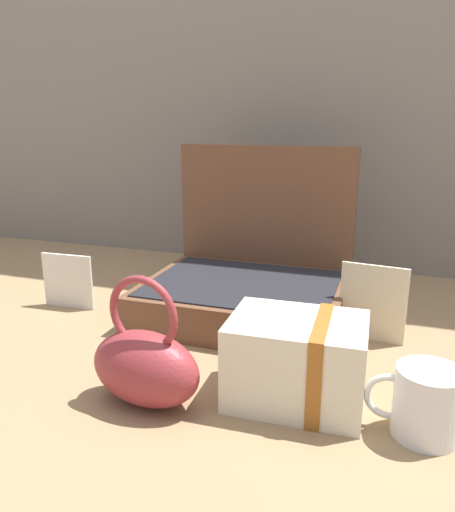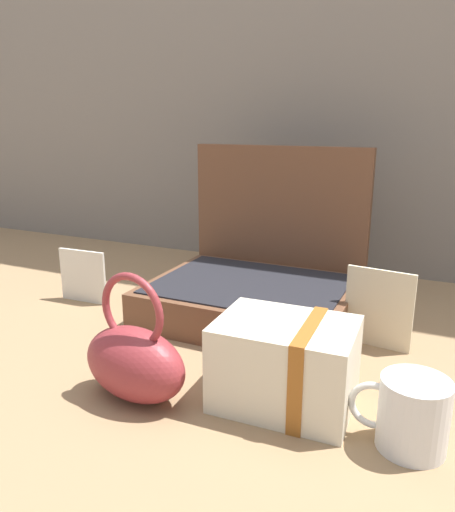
{
  "view_description": "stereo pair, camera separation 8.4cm",
  "coord_description": "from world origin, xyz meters",
  "px_view_note": "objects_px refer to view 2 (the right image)",
  "views": [
    {
      "loc": [
        0.24,
        -0.78,
        0.4
      ],
      "look_at": [
        -0.02,
        -0.02,
        0.17
      ],
      "focal_mm": 34.4,
      "sensor_mm": 36.0,
      "label": 1
    },
    {
      "loc": [
        0.32,
        -0.75,
        0.4
      ],
      "look_at": [
        -0.02,
        -0.02,
        0.17
      ],
      "focal_mm": 34.4,
      "sensor_mm": 36.0,
      "label": 2
    }
  ],
  "objects_px": {
    "open_suitcase": "(258,279)",
    "teal_pouch_handbag": "(135,360)",
    "cream_toiletry_bag": "(287,364)",
    "coffee_mug": "(411,414)",
    "poster_card_right": "(379,309)",
    "info_card_left": "(83,276)"
  },
  "relations": [
    {
      "from": "open_suitcase",
      "to": "teal_pouch_handbag",
      "type": "height_order",
      "value": "open_suitcase"
    },
    {
      "from": "open_suitcase",
      "to": "cream_toiletry_bag",
      "type": "distance_m",
      "value": 0.36
    },
    {
      "from": "coffee_mug",
      "to": "poster_card_right",
      "type": "distance_m",
      "value": 0.29
    },
    {
      "from": "open_suitcase",
      "to": "cream_toiletry_bag",
      "type": "relative_size",
      "value": 2.05
    },
    {
      "from": "teal_pouch_handbag",
      "to": "coffee_mug",
      "type": "relative_size",
      "value": 1.58
    },
    {
      "from": "open_suitcase",
      "to": "info_card_left",
      "type": "xyz_separation_m",
      "value": [
        -0.38,
        -0.11,
        -0.01
      ]
    },
    {
      "from": "teal_pouch_handbag",
      "to": "info_card_left",
      "type": "height_order",
      "value": "teal_pouch_handbag"
    },
    {
      "from": "cream_toiletry_bag",
      "to": "poster_card_right",
      "type": "distance_m",
      "value": 0.26
    },
    {
      "from": "cream_toiletry_bag",
      "to": "info_card_left",
      "type": "height_order",
      "value": "cream_toiletry_bag"
    },
    {
      "from": "open_suitcase",
      "to": "coffee_mug",
      "type": "distance_m",
      "value": 0.48
    },
    {
      "from": "open_suitcase",
      "to": "teal_pouch_handbag",
      "type": "bearing_deg",
      "value": -95.65
    },
    {
      "from": "open_suitcase",
      "to": "teal_pouch_handbag",
      "type": "distance_m",
      "value": 0.4
    },
    {
      "from": "teal_pouch_handbag",
      "to": "info_card_left",
      "type": "relative_size",
      "value": 1.62
    },
    {
      "from": "poster_card_right",
      "to": "open_suitcase",
      "type": "bearing_deg",
      "value": 172.24
    },
    {
      "from": "cream_toiletry_bag",
      "to": "coffee_mug",
      "type": "xyz_separation_m",
      "value": [
        0.17,
        -0.03,
        -0.02
      ]
    },
    {
      "from": "poster_card_right",
      "to": "cream_toiletry_bag",
      "type": "bearing_deg",
      "value": -103.08
    },
    {
      "from": "open_suitcase",
      "to": "coffee_mug",
      "type": "xyz_separation_m",
      "value": [
        0.34,
        -0.34,
        -0.03
      ]
    },
    {
      "from": "cream_toiletry_bag",
      "to": "poster_card_right",
      "type": "xyz_separation_m",
      "value": [
        0.09,
        0.25,
        0.01
      ]
    },
    {
      "from": "teal_pouch_handbag",
      "to": "info_card_left",
      "type": "xyz_separation_m",
      "value": [
        -0.34,
        0.28,
        -0.0
      ]
    },
    {
      "from": "teal_pouch_handbag",
      "to": "cream_toiletry_bag",
      "type": "distance_m",
      "value": 0.22
    },
    {
      "from": "cream_toiletry_bag",
      "to": "info_card_left",
      "type": "bearing_deg",
      "value": 159.28
    },
    {
      "from": "teal_pouch_handbag",
      "to": "info_card_left",
      "type": "distance_m",
      "value": 0.44
    }
  ]
}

